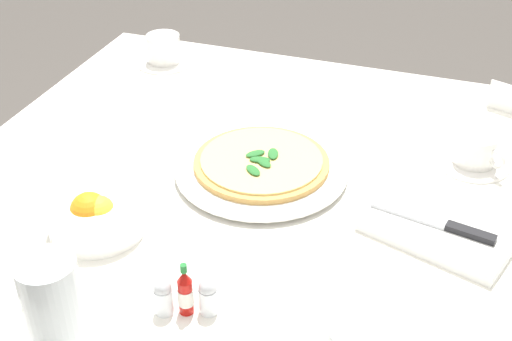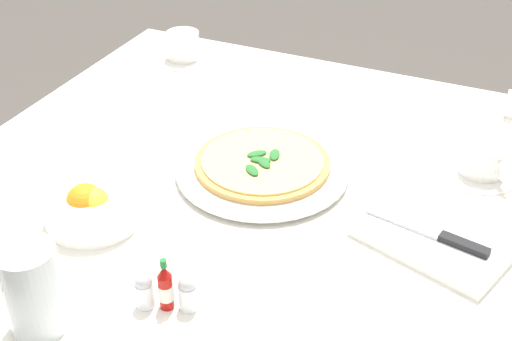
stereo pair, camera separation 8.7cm
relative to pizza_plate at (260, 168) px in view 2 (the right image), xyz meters
The scene contains 12 objects.
dining_table 0.15m from the pizza_plate, 96.52° to the left, with size 1.07×1.07×0.74m.
pizza_plate is the anchor object (origin of this frame).
pizza 0.01m from the pizza_plate, 131.81° to the left, with size 0.24×0.24×0.02m.
coffee_cup_near_left 0.51m from the pizza_plate, 45.64° to the right, with size 0.13×0.13×0.07m.
coffee_cup_far_left 0.39m from the pizza_plate, 156.50° to the right, with size 0.13×0.13×0.06m.
water_glass_back_corner 0.46m from the pizza_plate, 75.23° to the left, with size 0.08×0.08×0.13m.
napkin_folded 0.33m from the pizza_plate, 166.99° to the left, with size 0.25×0.19×0.02m.
dinner_knife 0.32m from the pizza_plate, 166.98° to the left, with size 0.19×0.06×0.01m.
citrus_bowl 0.30m from the pizza_plate, 51.11° to the left, with size 0.15×0.15×0.07m.
hot_sauce_bottle 0.35m from the pizza_plate, 92.80° to the left, with size 0.02×0.02×0.08m.
salt_shaker 0.36m from the pizza_plate, 88.26° to the left, with size 0.03×0.03×0.06m.
pepper_shaker 0.34m from the pizza_plate, 97.57° to the left, with size 0.03×0.03×0.06m.
Camera 2 is at (-0.40, 0.88, 1.41)m, focal length 48.53 mm.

